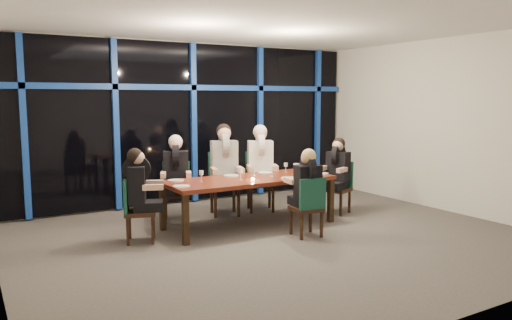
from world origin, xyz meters
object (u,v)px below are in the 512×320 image
(diner_far_left, at_px, (176,165))
(diner_far_right, at_px, (261,155))
(diner_far_mid, at_px, (225,156))
(wine_bottle, at_px, (304,165))
(chair_end_right, at_px, (339,184))
(diner_end_left, at_px, (139,181))
(dining_table, at_px, (249,182))
(chair_far_left, at_px, (176,188))
(diner_end_right, at_px, (337,164))
(chair_near_mid, at_px, (309,204))
(diner_near_mid, at_px, (307,179))
(chair_far_right, at_px, (260,178))
(chair_end_left, at_px, (134,207))
(chair_far_mid, at_px, (224,180))
(water_pitcher, at_px, (297,170))

(diner_far_left, distance_m, diner_far_right, 1.56)
(diner_far_mid, xyz_separation_m, wine_bottle, (0.99, -0.88, -0.12))
(chair_end_right, bearing_deg, diner_end_left, -113.09)
(dining_table, distance_m, chair_far_left, 1.25)
(diner_far_mid, height_order, diner_end_right, diner_far_mid)
(chair_near_mid, relative_size, diner_far_right, 0.86)
(chair_end_right, xyz_separation_m, wine_bottle, (-0.78, -0.04, 0.38))
(dining_table, distance_m, chair_near_mid, 1.08)
(diner_near_mid, bearing_deg, diner_end_left, -16.17)
(diner_far_right, relative_size, diner_near_mid, 1.19)
(chair_near_mid, xyz_separation_m, diner_end_right, (1.31, 0.97, 0.37))
(diner_far_mid, bearing_deg, chair_far_left, -168.09)
(dining_table, distance_m, diner_near_mid, 1.01)
(chair_far_right, xyz_separation_m, chair_end_left, (-2.52, -0.86, -0.08))
(dining_table, bearing_deg, chair_far_mid, 87.54)
(wine_bottle, bearing_deg, diner_far_mid, 138.32)
(chair_far_mid, height_order, diner_far_left, diner_far_left)
(diner_far_mid, bearing_deg, chair_end_left, -139.29)
(chair_near_mid, bearing_deg, wine_bottle, -114.69)
(diner_far_right, bearing_deg, chair_far_left, -160.77)
(diner_far_left, bearing_deg, diner_near_mid, -32.14)
(chair_far_mid, xyz_separation_m, chair_far_right, (0.69, -0.04, -0.01))
(chair_far_left, distance_m, diner_end_left, 1.31)
(diner_far_left, relative_size, diner_near_mid, 1.10)
(chair_far_right, distance_m, diner_far_right, 0.41)
(diner_far_mid, bearing_deg, dining_table, -74.53)
(chair_far_mid, xyz_separation_m, chair_end_right, (1.75, -0.93, -0.09))
(chair_far_mid, relative_size, diner_far_right, 1.05)
(diner_end_right, bearing_deg, water_pitcher, -99.09)
(chair_end_left, bearing_deg, chair_far_left, -26.32)
(chair_end_right, distance_m, chair_near_mid, 1.70)
(chair_end_right, bearing_deg, diner_far_left, -130.55)
(dining_table, bearing_deg, diner_far_right, 49.73)
(diner_near_mid, bearing_deg, wine_bottle, -116.34)
(chair_near_mid, distance_m, diner_near_mid, 0.35)
(chair_far_mid, bearing_deg, diner_far_right, 6.31)
(diner_end_left, bearing_deg, diner_far_left, -24.75)
(chair_near_mid, xyz_separation_m, diner_near_mid, (0.01, 0.07, 0.34))
(chair_end_right, relative_size, diner_end_left, 1.03)
(chair_near_mid, bearing_deg, dining_table, -60.00)
(chair_end_left, distance_m, diner_far_mid, 2.03)
(chair_far_left, relative_size, water_pitcher, 4.59)
(water_pitcher, bearing_deg, diner_end_right, -2.76)
(chair_end_right, height_order, diner_end_left, diner_end_left)
(wine_bottle, bearing_deg, diner_end_left, 178.98)
(chair_end_left, distance_m, diner_far_right, 2.64)
(chair_far_right, distance_m, diner_far_left, 1.62)
(diner_far_mid, relative_size, diner_far_right, 1.02)
(chair_far_left, xyz_separation_m, diner_far_right, (1.52, -0.10, 0.45))
(dining_table, bearing_deg, diner_far_left, 135.07)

